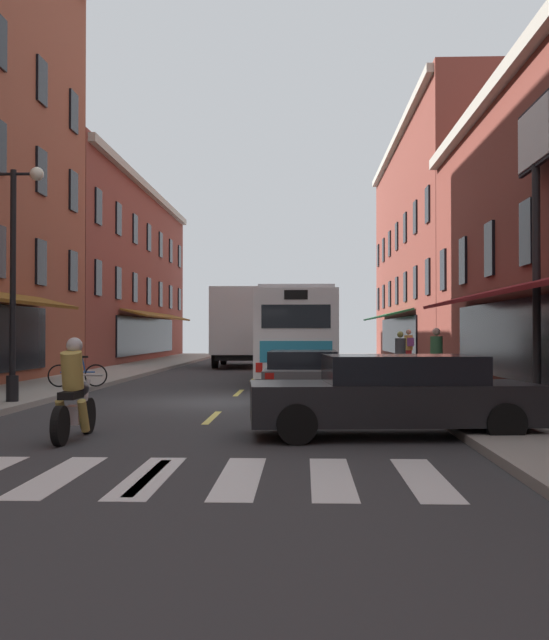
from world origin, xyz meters
name	(u,v)px	position (x,y,z in m)	size (l,w,h in m)	color
ground_plane	(229,404)	(0.00, 0.00, -0.05)	(34.80, 80.00, 0.10)	#333335
lane_centre_dashes	(228,403)	(0.00, -0.25, 0.00)	(0.14, 73.90, 0.01)	#DBCC4C
crosswalk_near	(149,476)	(0.00, -10.00, 0.00)	(7.10, 2.80, 0.01)	silver
sidewalk_right	(467,400)	(5.90, 0.00, 0.07)	(3.00, 80.00, 0.14)	gray
billboard_sign	(536,180)	(7.05, -1.85, 5.15)	(0.40, 2.46, 6.73)	black
transit_bus	(299,334)	(1.68, 9.34, 1.69)	(2.70, 11.23, 3.22)	white
box_truck	(240,327)	(-1.33, 19.96, 2.00)	(2.55, 7.78, 3.87)	white
sedan_near	(303,375)	(1.85, 0.01, 0.67)	(1.95, 4.54, 1.29)	#515154
sedan_mid	(394,395)	(3.37, -6.27, 0.70)	(4.82, 2.30, 1.36)	black
motorcycle_rider	(74,396)	(-1.85, -6.86, 0.71)	(0.62, 2.07, 1.66)	black
bicycle_mid	(78,374)	(-4.78, 3.34, 0.50)	(1.68, 0.55, 0.91)	black
pedestrian_near	(409,348)	(6.39, 14.35, 1.06)	(0.38, 0.52, 1.73)	maroon
pedestrian_mid	(436,357)	(5.75, 3.54, 1.03)	(0.36, 0.36, 1.74)	black
pedestrian_far	(400,355)	(5.16, 7.30, 0.98)	(0.36, 0.36, 1.64)	#4C4C51
street_lamp_twin	(13,272)	(-4.88, -1.53, 3.15)	(1.42, 0.32, 5.45)	black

